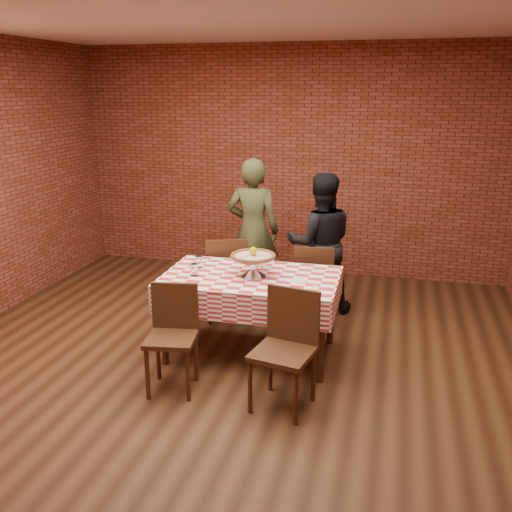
% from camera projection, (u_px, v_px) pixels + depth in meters
% --- Properties ---
extents(ground, '(6.00, 6.00, 0.00)m').
position_uv_depth(ground, '(220.00, 374.00, 4.82)').
color(ground, black).
rests_on(ground, ground).
extents(back_wall, '(5.50, 0.00, 5.50)m').
position_uv_depth(back_wall, '(290.00, 162.00, 7.19)').
color(back_wall, maroon).
rests_on(back_wall, ground).
extents(table, '(1.55, 0.94, 0.75)m').
position_uv_depth(table, '(251.00, 315.00, 5.10)').
color(table, '#422714').
rests_on(table, ground).
extents(tablecloth, '(1.59, 0.98, 0.26)m').
position_uv_depth(tablecloth, '(251.00, 290.00, 5.03)').
color(tablecloth, red).
rests_on(tablecloth, table).
extents(pizza_stand, '(0.40, 0.40, 0.18)m').
position_uv_depth(pizza_stand, '(253.00, 267.00, 4.95)').
color(pizza_stand, silver).
rests_on(pizza_stand, tablecloth).
extents(pizza, '(0.40, 0.40, 0.03)m').
position_uv_depth(pizza, '(253.00, 256.00, 4.93)').
color(pizza, beige).
rests_on(pizza, pizza_stand).
extents(lemon, '(0.06, 0.06, 0.08)m').
position_uv_depth(lemon, '(253.00, 251.00, 4.91)').
color(lemon, yellow).
rests_on(lemon, pizza).
extents(water_glass_left, '(0.07, 0.07, 0.11)m').
position_uv_depth(water_glass_left, '(194.00, 270.00, 4.98)').
color(water_glass_left, white).
rests_on(water_glass_left, tablecloth).
extents(water_glass_right, '(0.07, 0.07, 0.11)m').
position_uv_depth(water_glass_right, '(199.00, 262.00, 5.21)').
color(water_glass_right, white).
rests_on(water_glass_right, tablecloth).
extents(side_plate, '(0.15, 0.15, 0.01)m').
position_uv_depth(side_plate, '(300.00, 280.00, 4.85)').
color(side_plate, white).
rests_on(side_plate, tablecloth).
extents(sweetener_packet_a, '(0.06, 0.06, 0.00)m').
position_uv_depth(sweetener_packet_a, '(315.00, 287.00, 4.71)').
color(sweetener_packet_a, white).
rests_on(sweetener_packet_a, tablecloth).
extents(sweetener_packet_b, '(0.06, 0.04, 0.00)m').
position_uv_depth(sweetener_packet_b, '(324.00, 287.00, 4.71)').
color(sweetener_packet_b, white).
rests_on(sweetener_packet_b, tablecloth).
extents(condiment_caddy, '(0.12, 0.11, 0.14)m').
position_uv_depth(condiment_caddy, '(261.00, 259.00, 5.24)').
color(condiment_caddy, silver).
rests_on(condiment_caddy, tablecloth).
extents(chair_near_left, '(0.44, 0.44, 0.86)m').
position_uv_depth(chair_near_left, '(171.00, 341.00, 4.46)').
color(chair_near_left, '#422714').
rests_on(chair_near_left, ground).
extents(chair_near_right, '(0.51, 0.51, 0.91)m').
position_uv_depth(chair_near_right, '(283.00, 353.00, 4.21)').
color(chair_near_right, '#422714').
rests_on(chair_near_right, ground).
extents(chair_far_left, '(0.55, 0.55, 0.91)m').
position_uv_depth(chair_far_left, '(226.00, 277.00, 5.90)').
color(chair_far_left, '#422714').
rests_on(chair_far_left, ground).
extents(chair_far_right, '(0.45, 0.45, 0.88)m').
position_uv_depth(chair_far_right, '(313.00, 284.00, 5.74)').
color(chair_far_right, '#422714').
rests_on(chair_far_right, ground).
extents(diner_olive, '(0.61, 0.41, 1.63)m').
position_uv_depth(diner_olive, '(253.00, 230.00, 6.34)').
color(diner_olive, '#3E4523').
rests_on(diner_olive, ground).
extents(diner_black, '(0.86, 0.75, 1.52)m').
position_uv_depth(diner_black, '(320.00, 243.00, 6.03)').
color(diner_black, black).
rests_on(diner_black, ground).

